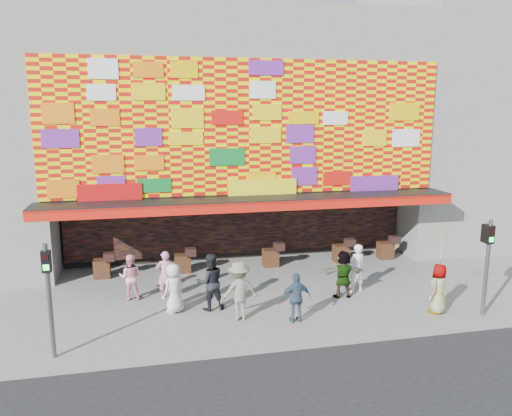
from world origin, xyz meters
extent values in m
plane|color=slate|center=(0.00, 0.00, 0.00)|extent=(90.00, 90.00, 0.00)
cube|color=gray|center=(0.00, 8.00, 6.50)|extent=(15.00, 8.00, 7.00)
cube|color=black|center=(0.00, 9.00, 1.50)|extent=(15.00, 6.00, 3.00)
cube|color=gray|center=(-7.30, 5.00, 1.50)|extent=(0.40, 2.00, 3.00)
cube|color=gray|center=(7.30, 5.00, 1.50)|extent=(0.40, 2.00, 3.00)
cube|color=black|center=(0.00, 3.40, 3.00)|extent=(15.20, 1.60, 0.12)
cube|color=red|center=(0.00, 2.62, 2.85)|extent=(15.20, 0.04, 0.35)
cube|color=#FFEA00|center=(0.00, 3.96, 5.55)|extent=(14.80, 0.08, 4.90)
cube|color=black|center=(0.00, 5.85, 1.55)|extent=(14.00, 0.25, 2.50)
cube|color=gray|center=(13.00, 8.00, 6.00)|extent=(11.00, 8.00, 12.00)
cylinder|color=#59595B|center=(-6.20, -1.50, 1.50)|extent=(0.12, 0.12, 3.00)
cube|color=black|center=(-6.20, -1.50, 2.55)|extent=(0.22, 0.18, 0.55)
cube|color=black|center=(-6.20, -1.59, 2.68)|extent=(0.14, 0.02, 0.14)
cube|color=#19E533|center=(-6.20, -1.59, 2.42)|extent=(0.14, 0.02, 0.14)
cylinder|color=#59595B|center=(6.20, -1.50, 1.50)|extent=(0.12, 0.12, 3.00)
cube|color=black|center=(6.20, -1.50, 2.55)|extent=(0.22, 0.18, 0.55)
cube|color=black|center=(6.20, -1.59, 2.68)|extent=(0.14, 0.02, 0.14)
cube|color=#19E533|center=(6.20, -1.59, 2.42)|extent=(0.14, 0.02, 0.14)
imported|color=silver|center=(-3.03, 0.75, 0.78)|extent=(0.91, 0.86, 1.56)
imported|color=#C8818F|center=(-3.24, 2.05, 0.81)|extent=(0.60, 0.41, 1.61)
imported|color=black|center=(-1.90, 0.74, 0.91)|extent=(0.94, 0.76, 1.82)
imported|color=#7E715C|center=(-1.15, -0.20, 0.90)|extent=(1.24, 0.83, 1.80)
imported|color=#384B63|center=(0.46, -0.75, 0.76)|extent=(0.91, 0.42, 1.51)
imported|color=gray|center=(2.56, 0.83, 0.80)|extent=(1.52, 0.58, 1.61)
imported|color=gray|center=(4.94, -1.04, 0.78)|extent=(0.92, 0.83, 1.57)
imported|color=white|center=(3.21, 1.21, 0.85)|extent=(0.69, 0.53, 1.70)
imported|color=pink|center=(-4.38, 2.19, 0.77)|extent=(0.83, 0.69, 1.53)
imported|color=beige|center=(4.94, -1.04, 2.18)|extent=(1.24, 1.26, 0.96)
cylinder|color=#4C3326|center=(4.94, -1.04, 1.25)|extent=(0.02, 0.02, 1.00)
camera|label=1|loc=(-3.67, -14.06, 6.23)|focal=35.00mm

